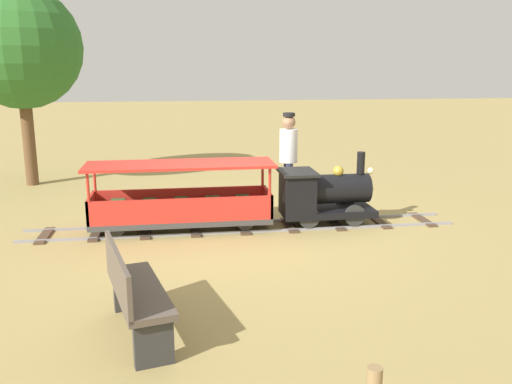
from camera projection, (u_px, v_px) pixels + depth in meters
name	position (u px, v px, depth m)	size (l,w,h in m)	color
ground_plane	(238.00, 228.00, 8.22)	(60.00, 60.00, 0.00)	#A38C51
track	(243.00, 227.00, 8.23)	(0.75, 6.40, 0.04)	gray
locomotive	(322.00, 194.00, 8.30)	(0.71, 1.44, 1.07)	black
passenger_car	(181.00, 203.00, 8.01)	(0.81, 2.70, 0.97)	#3F3F3F
conductor_person	(288.00, 153.00, 9.16)	(0.30, 0.30, 1.62)	#282D47
park_bench	(134.00, 292.00, 4.88)	(1.36, 0.69, 0.82)	brown
oak_tree_near	(20.00, 48.00, 10.63)	(2.37, 2.37, 3.90)	brown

